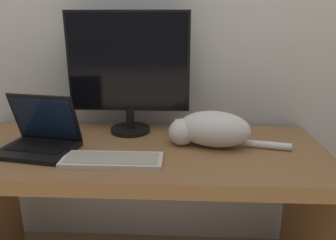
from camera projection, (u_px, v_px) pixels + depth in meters
wall_back at (147, 7)px, 1.61m from camera, size 6.40×0.06×2.60m
desk at (141, 177)px, 1.46m from camera, size 1.60×0.64×0.71m
monitor at (128, 70)px, 1.53m from camera, size 0.58×0.19×0.57m
laptop at (40, 140)px, 1.38m from camera, size 0.34×0.28×0.24m
external_keyboard at (112, 160)px, 1.27m from camera, size 0.39×0.14×0.02m
cat at (211, 129)px, 1.42m from camera, size 0.53×0.24×0.16m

